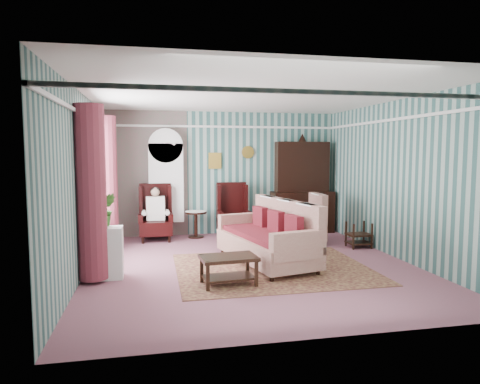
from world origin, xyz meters
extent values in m
plane|color=#905364|center=(0.00, 0.00, 0.00)|extent=(6.00, 6.00, 0.00)
cube|color=#335D59|center=(0.00, 3.00, 1.45)|extent=(5.50, 0.02, 2.90)
cube|color=#335D59|center=(0.00, -3.00, 1.45)|extent=(5.50, 0.02, 2.90)
cube|color=#335D59|center=(-2.75, 0.00, 1.45)|extent=(0.02, 6.00, 2.90)
cube|color=#335D59|center=(2.75, 0.00, 1.45)|extent=(0.02, 6.00, 2.90)
cube|color=white|center=(0.00, 0.00, 2.90)|extent=(5.50, 6.00, 0.02)
cube|color=#914A5E|center=(-1.80, 2.99, 1.45)|extent=(1.90, 0.01, 2.90)
cube|color=white|center=(0.00, 0.00, 2.55)|extent=(5.50, 6.00, 0.05)
cube|color=white|center=(-2.72, 0.60, 1.55)|extent=(0.04, 1.50, 1.90)
cylinder|color=brown|center=(-2.55, -0.45, 1.35)|extent=(0.44, 0.44, 2.60)
cylinder|color=brown|center=(-2.55, 1.65, 1.35)|extent=(0.44, 0.44, 2.60)
cube|color=#B3802F|center=(-0.20, 2.97, 1.75)|extent=(0.30, 0.03, 0.38)
cube|color=white|center=(-1.35, 2.84, 1.12)|extent=(0.80, 0.28, 2.24)
cube|color=black|center=(1.90, 2.72, 1.18)|extent=(1.50, 0.56, 2.36)
cube|color=black|center=(-1.60, 2.45, 0.62)|extent=(0.76, 0.80, 1.25)
cube|color=black|center=(0.15, 2.45, 0.62)|extent=(0.76, 0.80, 1.25)
cylinder|color=black|center=(-0.70, 2.60, 0.30)|extent=(0.50, 0.50, 0.60)
cube|color=black|center=(2.47, 0.90, 0.27)|extent=(0.45, 0.38, 0.54)
cube|color=silver|center=(-2.40, -0.30, 0.40)|extent=(0.55, 0.35, 0.80)
cube|color=#4D191B|center=(0.30, -0.30, 0.01)|extent=(3.20, 2.60, 0.01)
cube|color=#C1B095|center=(0.27, 0.06, 0.46)|extent=(1.37, 2.38, 0.93)
cube|color=beige|center=(1.48, 1.50, 0.49)|extent=(0.73, 0.89, 0.97)
cube|color=black|center=(-0.58, -1.01, 0.22)|extent=(0.86, 0.60, 0.43)
imported|color=#1D4917|center=(-2.45, -0.38, 0.99)|extent=(0.43, 0.41, 0.38)
imported|color=#235019|center=(-2.37, -0.16, 1.06)|extent=(0.34, 0.30, 0.52)
imported|color=#29561A|center=(-2.42, -0.19, 1.01)|extent=(0.24, 0.24, 0.41)
camera|label=1|loc=(-1.65, -7.07, 1.95)|focal=32.00mm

